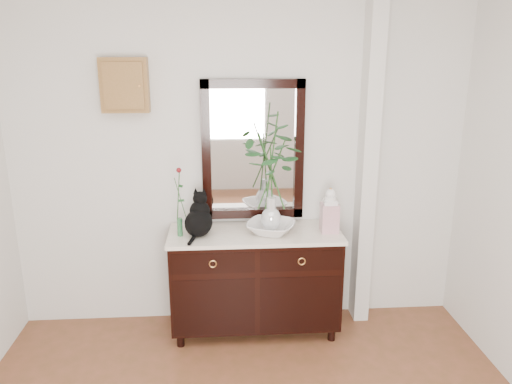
{
  "coord_description": "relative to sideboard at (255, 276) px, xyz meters",
  "views": [
    {
      "loc": [
        -0.15,
        -1.87,
        2.22
      ],
      "look_at": [
        0.1,
        1.63,
        1.2
      ],
      "focal_mm": 35.0,
      "sensor_mm": 36.0,
      "label": 1
    }
  ],
  "objects": [
    {
      "name": "wall_back",
      "position": [
        -0.1,
        0.25,
        0.88
      ],
      "size": [
        3.6,
        0.04,
        2.7
      ],
      "primitive_type": "cube",
      "color": "silver",
      "rests_on": "ground"
    },
    {
      "name": "pilaster",
      "position": [
        0.9,
        0.17,
        0.88
      ],
      "size": [
        0.12,
        0.2,
        2.7
      ],
      "primitive_type": "cube",
      "color": "silver",
      "rests_on": "ground"
    },
    {
      "name": "sideboard",
      "position": [
        0.0,
        0.0,
        0.0
      ],
      "size": [
        1.33,
        0.52,
        0.82
      ],
      "color": "black",
      "rests_on": "ground"
    },
    {
      "name": "wall_mirror",
      "position": [
        -0.0,
        0.24,
        0.97
      ],
      "size": [
        0.8,
        0.06,
        1.1
      ],
      "color": "black",
      "rests_on": "wall_back"
    },
    {
      "name": "key_cabinet",
      "position": [
        -0.95,
        0.21,
        1.48
      ],
      "size": [
        0.35,
        0.1,
        0.4
      ],
      "primitive_type": "cube",
      "color": "brown",
      "rests_on": "wall_back"
    },
    {
      "name": "cat",
      "position": [
        -0.43,
        -0.04,
        0.54
      ],
      "size": [
        0.29,
        0.33,
        0.33
      ],
      "primitive_type": null,
      "rotation": [
        0.0,
        0.0,
        -0.21
      ],
      "color": "black",
      "rests_on": "sideboard"
    },
    {
      "name": "lotus_bowl",
      "position": [
        0.12,
        -0.03,
        0.42
      ],
      "size": [
        0.46,
        0.46,
        0.09
      ],
      "primitive_type": "imported",
      "rotation": [
        0.0,
        0.0,
        -0.36
      ],
      "color": "white",
      "rests_on": "sideboard"
    },
    {
      "name": "vase_branches",
      "position": [
        0.12,
        -0.03,
        0.86
      ],
      "size": [
        0.48,
        0.48,
        0.92
      ],
      "primitive_type": null,
      "rotation": [
        0.0,
        0.0,
        0.09
      ],
      "color": "silver",
      "rests_on": "lotus_bowl"
    },
    {
      "name": "bud_vase_rose",
      "position": [
        -0.57,
        -0.04,
        0.65
      ],
      "size": [
        0.08,
        0.08,
        0.54
      ],
      "primitive_type": null,
      "rotation": [
        0.0,
        0.0,
        -0.21
      ],
      "color": "#2E6C3D",
      "rests_on": "sideboard"
    },
    {
      "name": "ginger_jar",
      "position": [
        0.57,
        -0.03,
        0.55
      ],
      "size": [
        0.13,
        0.13,
        0.35
      ],
      "primitive_type": null,
      "rotation": [
        0.0,
        0.0,
        -0.01
      ],
      "color": "white",
      "rests_on": "sideboard"
    }
  ]
}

